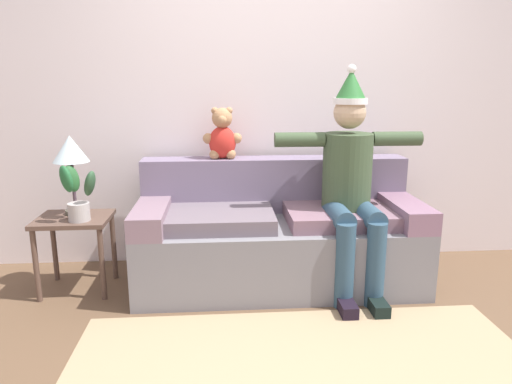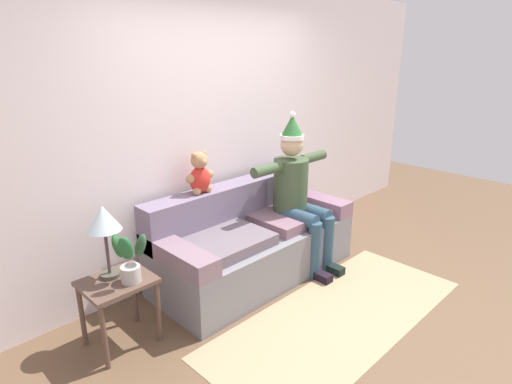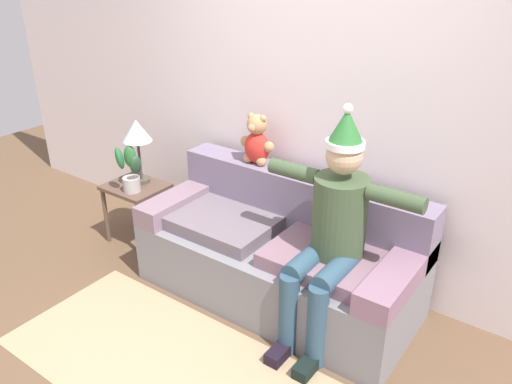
# 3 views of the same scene
# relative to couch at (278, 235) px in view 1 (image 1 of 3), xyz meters

# --- Properties ---
(ground_plane) EXTENTS (10.00, 10.00, 0.00)m
(ground_plane) POSITION_rel_couch_xyz_m (0.00, -1.04, -0.34)
(ground_plane) COLOR brown
(back_wall) EXTENTS (7.00, 0.10, 2.70)m
(back_wall) POSITION_rel_couch_xyz_m (0.00, 0.51, 1.01)
(back_wall) COLOR silver
(back_wall) RESTS_ON ground_plane
(couch) EXTENTS (1.98, 0.85, 0.87)m
(couch) POSITION_rel_couch_xyz_m (0.00, 0.00, 0.00)
(couch) COLOR slate
(couch) RESTS_ON ground_plane
(person_seated) EXTENTS (1.02, 0.77, 1.54)m
(person_seated) POSITION_rel_couch_xyz_m (0.47, -0.16, 0.44)
(person_seated) COLOR #3E5135
(person_seated) RESTS_ON ground_plane
(teddy_bear) EXTENTS (0.29, 0.17, 0.38)m
(teddy_bear) POSITION_rel_couch_xyz_m (-0.39, 0.25, 0.69)
(teddy_bear) COLOR red
(teddy_bear) RESTS_ON couch
(side_table) EXTENTS (0.48, 0.41, 0.53)m
(side_table) POSITION_rel_couch_xyz_m (-1.41, -0.07, 0.09)
(side_table) COLOR brown
(side_table) RESTS_ON ground_plane
(table_lamp) EXTENTS (0.24, 0.24, 0.55)m
(table_lamp) POSITION_rel_couch_xyz_m (-1.42, 0.02, 0.61)
(table_lamp) COLOR #494739
(table_lamp) RESTS_ON side_table
(potted_plant) EXTENTS (0.27, 0.23, 0.39)m
(potted_plant) POSITION_rel_couch_xyz_m (-1.35, -0.16, 0.37)
(potted_plant) COLOR #B2ACAA
(potted_plant) RESTS_ON side_table
(area_rug) EXTENTS (2.44, 1.00, 0.01)m
(area_rug) POSITION_rel_couch_xyz_m (0.00, -1.02, -0.34)
(area_rug) COLOR tan
(area_rug) RESTS_ON ground_plane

